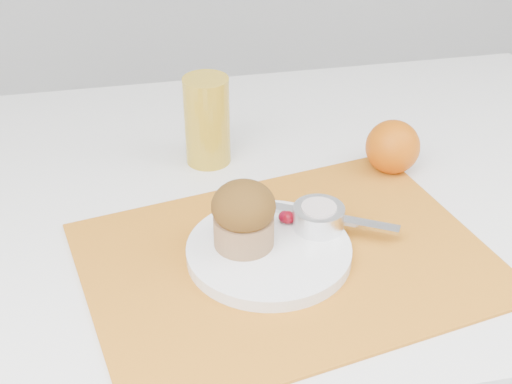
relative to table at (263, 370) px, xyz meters
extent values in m
cube|color=white|center=(0.00, 0.00, 0.00)|extent=(1.20, 0.80, 0.75)
cube|color=orange|center=(-0.01, -0.17, 0.38)|extent=(0.55, 0.45, 0.00)
cylinder|color=white|center=(-0.03, -0.16, 0.39)|extent=(0.26, 0.26, 0.02)
cylinder|color=silver|center=(0.04, -0.13, 0.41)|extent=(0.07, 0.07, 0.03)
cylinder|color=beige|center=(0.04, -0.13, 0.42)|extent=(0.05, 0.05, 0.01)
ellipsoid|color=#5F020D|center=(0.01, -0.12, 0.40)|extent=(0.02, 0.02, 0.02)
ellipsoid|color=#510210|center=(0.00, -0.11, 0.40)|extent=(0.02, 0.02, 0.02)
cube|color=silver|center=(0.05, -0.11, 0.40)|extent=(0.19, 0.12, 0.01)
sphere|color=#CB5907|center=(0.20, 0.01, 0.42)|extent=(0.08, 0.08, 0.08)
cylinder|color=gold|center=(-0.07, 0.10, 0.44)|extent=(0.08, 0.08, 0.14)
cylinder|color=#A97B51|center=(-0.06, -0.15, 0.42)|extent=(0.08, 0.08, 0.04)
ellipsoid|color=#39210A|center=(-0.06, -0.15, 0.45)|extent=(0.08, 0.08, 0.06)
camera|label=1|loc=(-0.19, -0.85, 0.94)|focal=50.00mm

